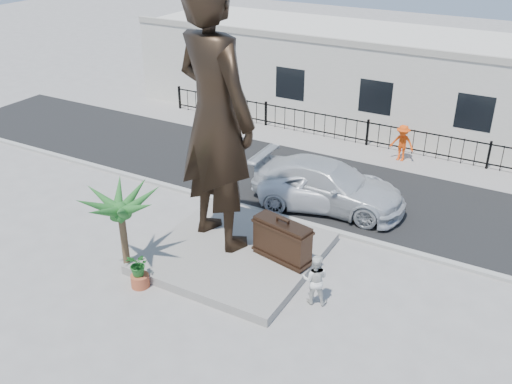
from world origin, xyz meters
The scene contains 16 objects.
ground centered at (0.00, 0.00, 0.00)m, with size 100.00×100.00×0.00m, color #9E9991.
street centered at (0.00, 8.00, 0.01)m, with size 40.00×7.00×0.01m, color black.
curb centered at (0.00, 4.50, 0.06)m, with size 40.00×0.25×0.12m, color #A5A399.
far_sidewalk centered at (0.00, 12.00, 0.01)m, with size 40.00×2.50×0.02m, color #9E9991.
plinth centered at (-0.50, 1.50, 0.15)m, with size 5.20×5.20×0.30m, color gray.
fence centered at (0.00, 12.80, 0.60)m, with size 22.00×0.10×1.20m, color black.
building centered at (0.00, 17.00, 2.20)m, with size 28.00×7.00×4.40m, color silver.
statue centered at (-1.36, 1.89, 4.58)m, with size 3.12×2.05×8.56m, color black.
suitcase centered at (1.09, 1.74, 0.97)m, with size 1.91×0.61×1.34m, color #342115.
tourist centered at (2.74, 0.60, 0.79)m, with size 0.77×0.60×1.59m, color white.
car_white centered at (0.75, 6.25, 0.74)m, with size 2.41×5.24×1.46m, color white.
car_silver centered at (0.72, 6.30, 0.87)m, with size 2.40×5.92×1.72m, color silver.
worker centered at (1.94, 11.83, 0.85)m, with size 1.08×0.62×1.67m, color #FF4C0D.
palm_tree centered at (-3.12, -0.81, 0.00)m, with size 1.80×1.80×3.20m, color #215B21, non-canonical shape.
planter centered at (-2.18, -1.30, 0.20)m, with size 0.56×0.56×0.40m, color #B14F2F.
shrub centered at (-2.18, -1.30, 0.78)m, with size 0.68×0.59×0.75m, color #206322.
Camera 1 is at (7.83, -11.91, 10.49)m, focal length 40.00 mm.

